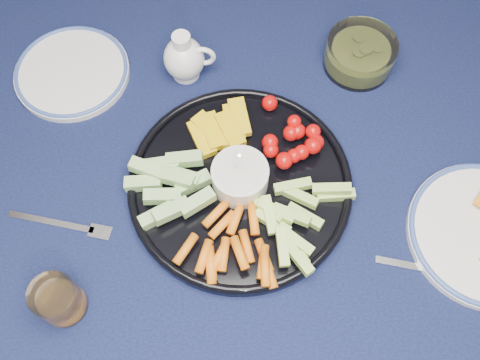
{
  "coord_description": "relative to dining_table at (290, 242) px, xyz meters",
  "views": [
    {
      "loc": [
        -0.11,
        -0.3,
        1.55
      ],
      "look_at": [
        -0.08,
        0.07,
        0.78
      ],
      "focal_mm": 40.0,
      "sensor_mm": 36.0,
      "label": 1
    }
  ],
  "objects": [
    {
      "name": "dining_table",
      "position": [
        0.0,
        0.0,
        0.0
      ],
      "size": [
        1.67,
        1.07,
        0.75
      ],
      "color": "#482618",
      "rests_on": "ground"
    },
    {
      "name": "crudite_platter",
      "position": [
        -0.09,
        0.07,
        0.11
      ],
      "size": [
        0.37,
        0.37,
        0.12
      ],
      "color": "black",
      "rests_on": "dining_table"
    },
    {
      "name": "creamer_pitcher",
      "position": [
        -0.17,
        0.31,
        0.13
      ],
      "size": [
        0.09,
        0.07,
        0.1
      ],
      "color": "white",
      "rests_on": "dining_table"
    },
    {
      "name": "pickle_bowl",
      "position": [
        0.15,
        0.31,
        0.11
      ],
      "size": [
        0.13,
        0.13,
        0.06
      ],
      "color": "white",
      "rests_on": "dining_table"
    },
    {
      "name": "juice_tumbler",
      "position": [
        -0.36,
        -0.11,
        0.12
      ],
      "size": [
        0.07,
        0.07,
        0.08
      ],
      "color": "white",
      "rests_on": "dining_table"
    },
    {
      "name": "fork_left",
      "position": [
        -0.36,
        0.02,
        0.09
      ],
      "size": [
        0.17,
        0.06,
        0.0
      ],
      "color": "silver",
      "rests_on": "dining_table"
    },
    {
      "name": "fork_right",
      "position": [
        0.23,
        -0.09,
        0.09
      ],
      "size": [
        0.19,
        0.06,
        0.0
      ],
      "color": "silver",
      "rests_on": "dining_table"
    },
    {
      "name": "side_plate_extra",
      "position": [
        -0.38,
        0.32,
        0.1
      ],
      "size": [
        0.21,
        0.21,
        0.02
      ],
      "color": "white",
      "rests_on": "dining_table"
    }
  ]
}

